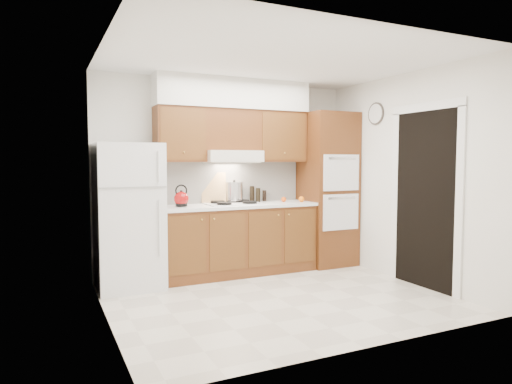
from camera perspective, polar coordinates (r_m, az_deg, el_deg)
floor at (r=5.18m, az=2.76°, el=-13.09°), size 3.60×3.60×0.00m
ceiling at (r=5.07m, az=2.86°, el=16.26°), size 3.60×3.60×0.00m
wall_back at (r=6.32m, az=-3.62°, el=1.97°), size 3.60×0.02×2.60m
wall_left at (r=4.41m, az=-18.31°, el=0.90°), size 0.02×3.00×2.60m
wall_right at (r=6.02m, az=18.10°, el=1.68°), size 0.02×3.00×2.60m
fridge at (r=5.63m, az=-15.64°, el=-2.92°), size 0.75×0.72×1.72m
base_cabinets at (r=6.14m, az=-2.33°, el=-6.06°), size 2.11×0.60×0.90m
countertop at (r=6.07m, az=-2.30°, el=-1.70°), size 2.13×0.62×0.04m
backsplash at (r=6.32m, az=-3.36°, el=1.25°), size 2.11×0.03×0.56m
oven_cabinet at (r=6.72m, az=8.92°, el=0.35°), size 0.70×0.65×2.20m
upper_cab_left at (r=5.94m, az=-9.52°, el=7.10°), size 0.63×0.33×0.70m
upper_cab_right at (r=6.48m, az=2.83°, el=6.89°), size 0.73×0.33×0.70m
range_hood at (r=6.10m, az=-3.07°, el=4.49°), size 0.75×0.45×0.15m
upper_cab_over_hood at (r=6.17m, az=-3.29°, el=7.73°), size 0.75×0.33×0.55m
soffit at (r=6.22m, az=-2.82°, el=12.10°), size 2.13×0.36×0.40m
cooktop at (r=6.07m, az=-2.81°, el=-1.46°), size 0.74×0.50×0.01m
doorway at (r=5.78m, az=20.35°, el=-0.94°), size 0.02×0.90×2.10m
wall_clock at (r=6.45m, az=14.76°, el=9.45°), size 0.02×0.30×0.30m
kettle at (r=5.75m, az=-9.32°, el=-0.85°), size 0.22×0.22×0.18m
cutting_board at (r=6.20m, az=-5.30°, el=0.45°), size 0.35×0.19×0.44m
stock_pot at (r=6.25m, az=-2.73°, el=0.06°), size 0.28×0.28×0.25m
condiment_a at (r=6.39m, az=-0.49°, el=-0.24°), size 0.08×0.08×0.22m
condiment_b at (r=6.35m, az=0.27°, el=-0.38°), size 0.07×0.07×0.20m
condiment_c at (r=6.51m, az=1.06°, el=-0.45°), size 0.06×0.06×0.15m
orange_near at (r=6.39m, az=5.70°, el=-0.89°), size 0.10×0.10×0.08m
orange_far at (r=6.38m, az=3.49°, el=-0.93°), size 0.08×0.08×0.07m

